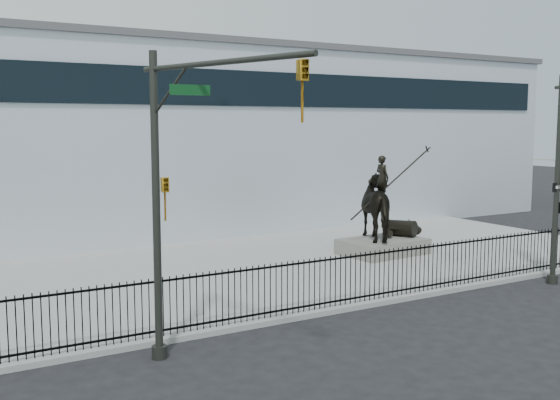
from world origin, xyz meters
TOP-DOWN VIEW (x-y plane):
  - ground at (0.00, 0.00)m, footprint 120.00×120.00m
  - plaza at (0.00, 7.00)m, footprint 30.00×12.00m
  - building at (0.00, 20.00)m, footprint 44.00×14.00m
  - picket_fence at (0.00, 1.25)m, footprint 22.10×0.10m
  - statue_plinth at (4.85, 6.55)m, footprint 3.43×2.49m
  - equestrian_statue at (4.91, 6.55)m, footprint 4.19×2.75m
  - traffic_signal_left at (-6.75, -0.62)m, footprint 1.52×4.84m

SIDE VIEW (x-z plane):
  - ground at x=0.00m, z-range 0.00..0.00m
  - plaza at x=0.00m, z-range 0.00..0.15m
  - statue_plinth at x=4.85m, z-range 0.15..0.76m
  - picket_fence at x=0.00m, z-range 0.15..1.65m
  - equestrian_statue at x=4.91m, z-range 0.27..3.83m
  - traffic_signal_left at x=-6.75m, z-range 0.53..7.53m
  - building at x=0.00m, z-range 0.00..9.00m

